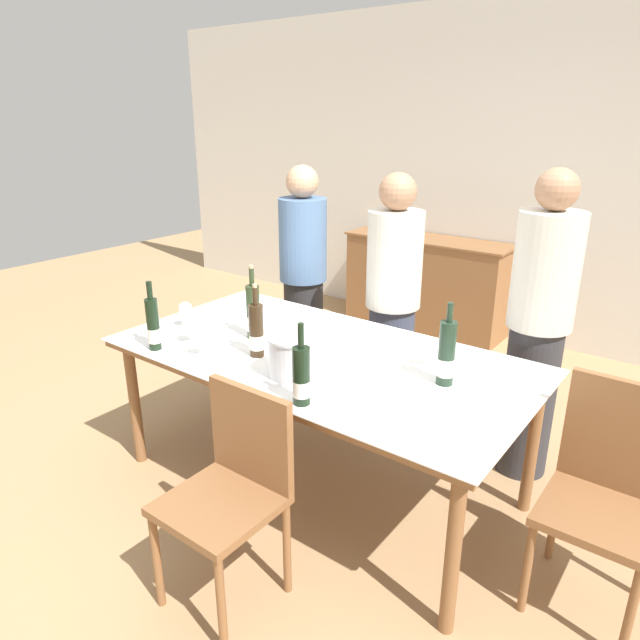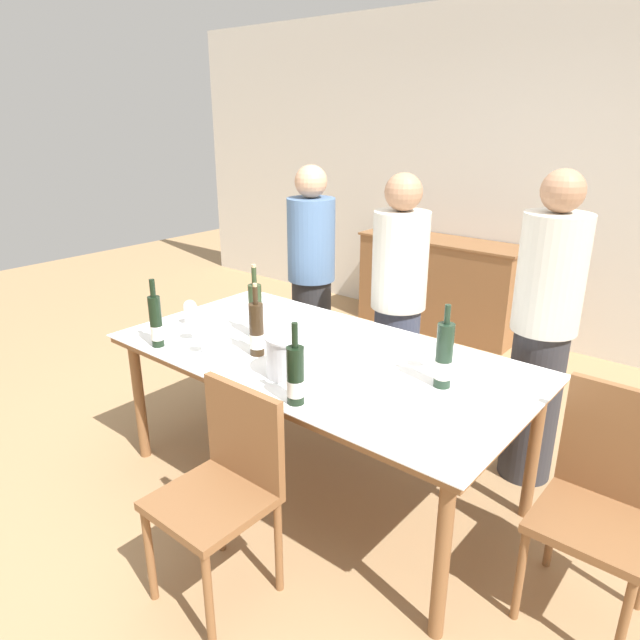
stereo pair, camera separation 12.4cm
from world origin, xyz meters
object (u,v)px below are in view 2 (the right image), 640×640
object	(u,v)px
chair_near_front	(226,479)
wine_bottle_3	(295,377)
wine_bottle_4	(156,322)
wine_glass_3	(428,350)
wine_bottle_2	(444,358)
sideboard_cabinet	(439,285)
person_host	(311,280)
wine_glass_2	(192,323)
chair_right_end	(604,492)
wine_bottle_0	(257,331)
wine_glass_0	(201,335)
wine_glass_1	(190,307)
person_guest_right	(542,334)
person_guest_left	(398,307)
ice_bucket	(290,354)
wine_bottle_1	(256,312)
dining_table	(320,364)

from	to	relation	value
chair_near_front	wine_bottle_3	bearing A→B (deg)	73.84
wine_bottle_4	wine_glass_3	distance (m)	1.38
wine_bottle_2	sideboard_cabinet	bearing A→B (deg)	118.42
person_host	wine_bottle_2	bearing A→B (deg)	-29.55
wine_glass_2	chair_right_end	bearing A→B (deg)	11.00
sideboard_cabinet	wine_glass_3	bearing A→B (deg)	-63.08
wine_bottle_0	wine_glass_0	bearing A→B (deg)	-141.97
sideboard_cabinet	wine_glass_0	size ratio (longest dim) A/B	10.83
wine_bottle_4	wine_glass_1	world-z (taller)	wine_bottle_4
wine_bottle_3	chair_right_end	bearing A→B (deg)	26.57
chair_near_front	person_guest_right	world-z (taller)	person_guest_right
person_host	person_guest_left	distance (m)	0.80
wine_bottle_3	wine_bottle_2	bearing A→B (deg)	53.29
person_guest_right	person_guest_left	bearing A→B (deg)	-178.76
wine_bottle_2	wine_bottle_4	world-z (taller)	wine_bottle_2
ice_bucket	wine_glass_3	xyz separation A→B (m)	(0.45, 0.46, -0.01)
ice_bucket	wine_glass_1	size ratio (longest dim) A/B	1.58
wine_bottle_1	wine_glass_1	xyz separation A→B (m)	(-0.42, -0.11, -0.03)
wine_bottle_4	person_guest_left	xyz separation A→B (m)	(0.67, 1.25, -0.10)
person_guest_right	ice_bucket	bearing A→B (deg)	-125.45
wine_bottle_2	wine_glass_2	xyz separation A→B (m)	(-1.28, -0.36, -0.04)
ice_bucket	wine_glass_1	bearing A→B (deg)	172.02
wine_glass_3	wine_bottle_0	bearing A→B (deg)	-152.04
wine_glass_3	chair_near_front	xyz separation A→B (m)	(-0.35, -0.97, -0.34)
wine_bottle_1	person_host	distance (m)	1.04
ice_bucket	chair_near_front	distance (m)	0.62
wine_bottle_3	wine_glass_0	xyz separation A→B (m)	(-0.71, 0.08, -0.02)
sideboard_cabinet	person_guest_left	size ratio (longest dim) A/B	0.95
wine_glass_1	wine_bottle_4	bearing A→B (deg)	-68.45
wine_bottle_0	wine_bottle_4	size ratio (longest dim) A/B	1.03
ice_bucket	wine_glass_1	world-z (taller)	ice_bucket
sideboard_cabinet	wine_bottle_3	size ratio (longest dim) A/B	4.27
wine_bottle_4	chair_right_end	size ratio (longest dim) A/B	0.38
sideboard_cabinet	chair_right_end	distance (m)	3.18
wine_glass_1	wine_bottle_3	bearing A→B (deg)	-15.90
wine_glass_3	person_guest_right	distance (m)	0.70
person_guest_left	chair_right_end	bearing A→B (deg)	-26.50
wine_bottle_3	wine_bottle_4	size ratio (longest dim) A/B	0.99
wine_glass_0	chair_right_end	xyz separation A→B (m)	(1.81, 0.47, -0.34)
person_host	person_guest_left	xyz separation A→B (m)	(0.79, -0.12, 0.00)
dining_table	wine_bottle_1	world-z (taller)	wine_bottle_1
wine_glass_2	person_guest_left	size ratio (longest dim) A/B	0.09
chair_right_end	person_host	size ratio (longest dim) A/B	0.59
chair_right_end	person_guest_right	size ratio (longest dim) A/B	0.56
wine_glass_0	wine_glass_2	distance (m)	0.20
dining_table	wine_bottle_2	bearing A→B (deg)	5.91
chair_near_front	person_guest_right	xyz separation A→B (m)	(0.66, 1.59, 0.31)
ice_bucket	person_guest_left	bearing A→B (deg)	94.97
wine_bottle_4	sideboard_cabinet	bearing A→B (deg)	89.50
wine_glass_2	chair_right_end	world-z (taller)	chair_right_end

